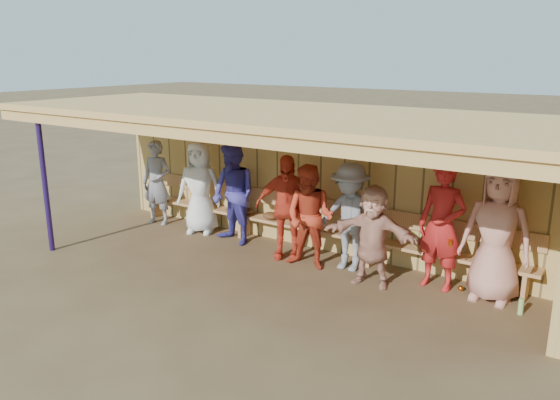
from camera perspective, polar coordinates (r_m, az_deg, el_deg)
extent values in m
plane|color=brown|center=(8.72, -1.30, -7.17)|extent=(90.00, 90.00, 0.00)
imported|color=gray|center=(11.05, -12.74, 1.78)|extent=(0.69, 0.54, 1.68)
imported|color=white|center=(10.35, -8.39, 1.29)|extent=(1.00, 0.84, 1.74)
imported|color=#3D3797|center=(9.67, -4.87, 0.62)|extent=(1.00, 0.86, 1.81)
imported|color=red|center=(8.93, 0.63, -0.74)|extent=(1.11, 0.78, 1.74)
imported|color=gray|center=(8.51, 7.29, -1.78)|extent=(1.11, 0.64, 1.71)
imported|color=tan|center=(8.01, 9.62, -3.70)|extent=(1.44, 0.60, 1.50)
imported|color=red|center=(8.07, 16.52, -2.62)|extent=(0.72, 0.51, 1.87)
imported|color=tan|center=(7.89, 21.71, -3.28)|extent=(0.96, 0.64, 1.92)
imported|color=red|center=(8.53, 3.14, -1.80)|extent=(0.86, 0.69, 1.66)
cube|color=tan|center=(9.45, 3.40, 2.17)|extent=(8.60, 0.20, 2.40)
cube|color=#DBA75A|center=(8.13, -1.40, 9.05)|extent=(8.80, 3.20, 0.10)
cube|color=#DBA75A|center=(6.98, -8.59, 6.85)|extent=(8.80, 0.10, 0.18)
cube|color=#DBA75A|center=(10.79, -18.29, 9.01)|extent=(0.08, 3.00, 0.16)
cube|color=#DBA75A|center=(10.06, -14.91, 8.88)|extent=(0.08, 3.00, 0.16)
cube|color=#DBA75A|center=(9.37, -11.02, 8.70)|extent=(0.08, 3.00, 0.16)
cube|color=#DBA75A|center=(8.73, -6.54, 8.43)|extent=(0.08, 3.00, 0.16)
cube|color=#DBA75A|center=(8.14, -1.39, 8.07)|extent=(0.08, 3.00, 0.16)
cube|color=#DBA75A|center=(7.64, 4.48, 7.57)|extent=(0.08, 3.00, 0.16)
cube|color=#DBA75A|center=(7.22, 11.09, 6.92)|extent=(0.08, 3.00, 0.16)
cube|color=#DBA75A|center=(6.91, 18.38, 6.09)|extent=(0.08, 3.00, 0.16)
cube|color=#DBA75A|center=(6.72, 26.18, 5.09)|extent=(0.08, 3.00, 0.16)
cylinder|color=navy|center=(10.00, -23.36, 1.67)|extent=(0.09, 0.09, 2.40)
cube|color=tan|center=(9.41, 2.42, -2.76)|extent=(7.60, 0.32, 0.05)
cube|color=tan|center=(9.44, 2.96, -0.34)|extent=(7.60, 0.04, 0.26)
cube|color=tan|center=(11.69, -12.78, -0.74)|extent=(0.06, 0.29, 0.40)
cube|color=tan|center=(10.18, -3.79, -2.72)|extent=(0.06, 0.29, 0.40)
cube|color=tan|center=(8.92, 9.52, -5.51)|extent=(0.06, 0.29, 0.40)
cube|color=tan|center=(8.32, 24.25, -8.22)|extent=(0.06, 0.29, 0.40)
cylinder|color=orange|center=(8.25, 17.31, -6.22)|extent=(0.13, 0.41, 0.80)
sphere|color=orange|center=(8.34, 18.37, -8.75)|extent=(0.08, 0.08, 0.08)
ellipsoid|color=#593319|center=(10.15, -4.71, -0.93)|extent=(0.30, 0.24, 0.14)
ellipsoid|color=#593319|center=(10.01, -3.65, -1.14)|extent=(0.30, 0.24, 0.14)
ellipsoid|color=#593319|center=(9.68, -0.97, -1.66)|extent=(0.30, 0.24, 0.14)
cylinder|color=#79C964|center=(8.57, 14.61, -4.10)|extent=(0.07, 0.07, 0.22)
cylinder|color=gold|center=(8.46, 17.00, -4.52)|extent=(0.07, 0.07, 0.22)
cylinder|color=#8BB95C|center=(7.89, 23.87, -10.14)|extent=(0.07, 0.07, 0.22)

